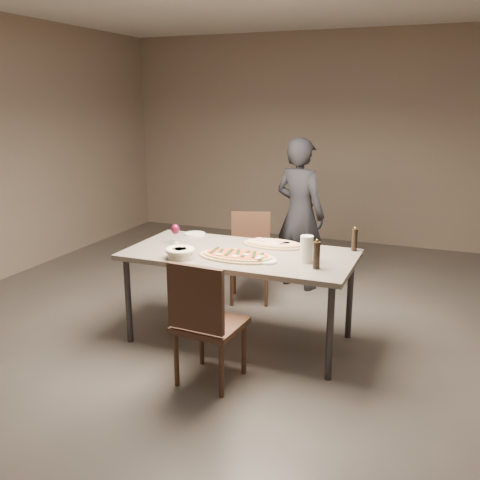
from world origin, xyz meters
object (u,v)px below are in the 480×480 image
at_px(chair_near, 204,317).
at_px(diner, 300,214).
at_px(bread_basket, 180,252).
at_px(chair_far, 250,251).
at_px(ham_pizza, 273,244).
at_px(carafe, 307,249).
at_px(dining_table, 240,259).
at_px(pepper_mill_left, 317,255).
at_px(zucchini_pizza, 237,256).

distance_m(chair_near, diner, 2.23).
bearing_deg(bread_basket, chair_far, 85.68).
distance_m(ham_pizza, carafe, 0.51).
height_order(dining_table, bread_basket, bread_basket).
height_order(ham_pizza, bread_basket, bread_basket).
xyz_separation_m(pepper_mill_left, chair_near, (-0.62, -0.58, -0.35)).
bearing_deg(ham_pizza, carafe, -19.90).
relative_size(dining_table, ham_pizza, 3.50).
relative_size(bread_basket, carafe, 1.12).
xyz_separation_m(carafe, diner, (-0.47, 1.51, -0.07)).
height_order(pepper_mill_left, chair_near, pepper_mill_left).
xyz_separation_m(zucchini_pizza, chair_far, (-0.31, 1.09, -0.29)).
distance_m(pepper_mill_left, chair_near, 0.91).
bearing_deg(chair_far, diner, -143.28).
relative_size(bread_basket, pepper_mill_left, 1.04).
distance_m(bread_basket, diner, 1.82).
height_order(ham_pizza, pepper_mill_left, pepper_mill_left).
bearing_deg(pepper_mill_left, zucchini_pizza, 176.50).
bearing_deg(bread_basket, zucchini_pizza, 22.95).
distance_m(carafe, diner, 1.58).
xyz_separation_m(dining_table, carafe, (0.56, -0.06, 0.16)).
height_order(bread_basket, diner, diner).
bearing_deg(bread_basket, dining_table, 41.33).
relative_size(pepper_mill_left, carafe, 1.08).
bearing_deg(pepper_mill_left, diner, 109.50).
bearing_deg(carafe, pepper_mill_left, -49.88).
bearing_deg(bread_basket, diner, 75.75).
distance_m(ham_pizza, pepper_mill_left, 0.68).
bearing_deg(zucchini_pizza, chair_far, 118.32).
height_order(zucchini_pizza, carafe, carafe).
height_order(zucchini_pizza, pepper_mill_left, pepper_mill_left).
bearing_deg(chair_near, pepper_mill_left, 47.05).
xyz_separation_m(pepper_mill_left, carafe, (-0.11, 0.13, -0.00)).
relative_size(pepper_mill_left, diner, 0.14).
bearing_deg(diner, chair_near, 109.43).
bearing_deg(diner, chair_far, 75.30).
distance_m(zucchini_pizza, chair_near, 0.67).
bearing_deg(chair_far, chair_near, 82.26).
relative_size(pepper_mill_left, chair_near, 0.24).
height_order(ham_pizza, diner, diner).
distance_m(ham_pizza, bread_basket, 0.81).
xyz_separation_m(zucchini_pizza, chair_near, (0.01, -0.62, -0.26)).
distance_m(bread_basket, pepper_mill_left, 1.04).
xyz_separation_m(bread_basket, carafe, (0.92, 0.26, 0.05)).
xyz_separation_m(chair_near, chair_far, (-0.31, 1.71, -0.03)).
bearing_deg(ham_pizza, dining_table, -100.57).
bearing_deg(carafe, bread_basket, -164.34).
distance_m(zucchini_pizza, carafe, 0.53).
relative_size(ham_pizza, bread_basket, 2.28).
relative_size(dining_table, pepper_mill_left, 8.26).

